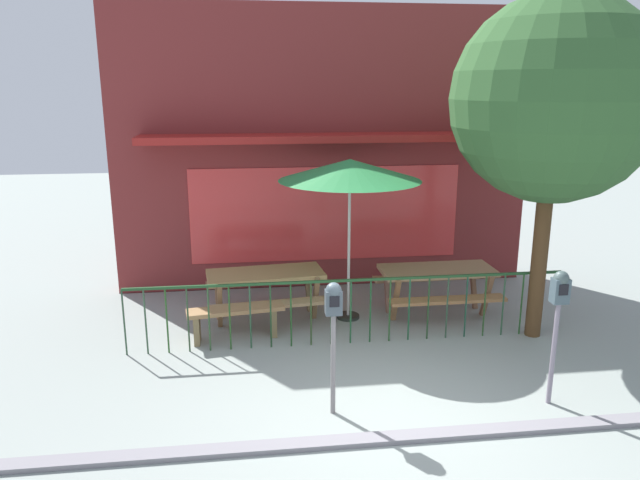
# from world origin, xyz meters

# --- Properties ---
(ground) EXTENTS (40.00, 40.00, 0.00)m
(ground) POSITION_xyz_m (0.00, 0.00, 0.00)
(ground) COLOR gray
(pub_storefront) EXTENTS (7.44, 1.26, 4.94)m
(pub_storefront) POSITION_xyz_m (0.00, 4.78, 2.46)
(pub_storefront) COLOR #391817
(pub_storefront) RESTS_ON ground
(patio_fence_front) EXTENTS (6.27, 0.04, 0.97)m
(patio_fence_front) POSITION_xyz_m (0.00, 1.96, 0.66)
(patio_fence_front) COLOR #1C4320
(patio_fence_front) RESTS_ON ground
(picnic_table_left) EXTENTS (1.93, 1.54, 0.79)m
(picnic_table_left) POSITION_xyz_m (-1.16, 3.04, 0.61)
(picnic_table_left) COLOR #987A48
(picnic_table_left) RESTS_ON ground
(picnic_table_right) EXTENTS (1.81, 1.37, 0.79)m
(picnic_table_right) POSITION_xyz_m (1.56, 2.90, 0.61)
(picnic_table_right) COLOR #997651
(picnic_table_right) RESTS_ON ground
(patio_umbrella) EXTENTS (2.16, 2.16, 2.53)m
(patio_umbrella) POSITION_xyz_m (0.13, 2.91, 2.36)
(patio_umbrella) COLOR black
(patio_umbrella) RESTS_ON ground
(patio_bench) EXTENTS (1.43, 0.52, 0.48)m
(patio_bench) POSITION_xyz_m (-1.63, 2.32, 0.35)
(patio_bench) COLOR #997249
(patio_bench) RESTS_ON ground
(parking_meter_near) EXTENTS (0.18, 0.17, 1.62)m
(parking_meter_near) POSITION_xyz_m (2.01, 0.02, 1.25)
(parking_meter_near) COLOR slate
(parking_meter_near) RESTS_ON ground
(parking_meter_far) EXTENTS (0.18, 0.17, 1.55)m
(parking_meter_far) POSITION_xyz_m (-0.53, 0.12, 1.20)
(parking_meter_far) COLOR slate
(parking_meter_far) RESTS_ON ground
(street_tree) EXTENTS (2.81, 2.81, 4.82)m
(street_tree) POSITION_xyz_m (2.74, 1.91, 3.40)
(street_tree) COLOR #4E351D
(street_tree) RESTS_ON ground
(curb_edge) EXTENTS (10.41, 0.20, 0.11)m
(curb_edge) POSITION_xyz_m (0.00, -0.49, 0.00)
(curb_edge) COLOR gray
(curb_edge) RESTS_ON ground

